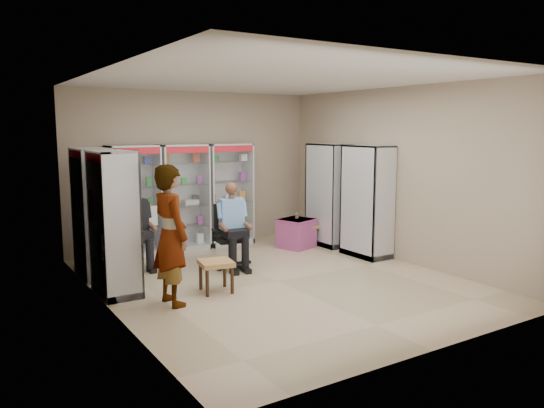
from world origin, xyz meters
TOP-DOWN VIEW (x-y plane):
  - floor at (0.00, 0.00)m, footprint 6.00×6.00m
  - room_shell at (0.00, 0.00)m, footprint 5.02×6.02m
  - cabinet_back_left at (-1.30, 2.73)m, footprint 0.90×0.50m
  - cabinet_back_mid at (-0.35, 2.73)m, footprint 0.90×0.50m
  - cabinet_back_right at (0.60, 2.73)m, footprint 0.90×0.50m
  - cabinet_right_far at (2.23, 1.60)m, footprint 0.90×0.50m
  - cabinet_right_near at (2.23, 0.50)m, footprint 0.90×0.50m
  - cabinet_left_far at (-2.23, 1.80)m, footprint 0.90×0.50m
  - cabinet_left_near at (-2.23, 0.70)m, footprint 0.90×0.50m
  - wooden_chair at (-1.55, 2.00)m, footprint 0.42×0.42m
  - seated_customer at (-1.55, 1.95)m, footprint 0.44×0.60m
  - office_chair at (-0.20, 1.15)m, footprint 0.65×0.65m
  - seated_shopkeeper at (-0.20, 1.10)m, footprint 0.52×0.67m
  - pink_trunk at (1.54, 1.73)m, footprint 0.73×0.72m
  - tea_glass at (1.59, 1.78)m, footprint 0.07×0.07m
  - woven_stool_a at (1.90, 1.75)m, footprint 0.51×0.51m
  - woven_stool_b at (-1.01, 0.03)m, footprint 0.52×0.52m
  - standing_man at (-1.74, -0.14)m, footprint 0.50×0.71m

SIDE VIEW (x-z plane):
  - floor at x=0.00m, z-range 0.00..0.00m
  - woven_stool_a at x=1.90m, z-range 0.00..0.42m
  - woven_stool_b at x=-1.01m, z-range 0.00..0.45m
  - pink_trunk at x=1.54m, z-range 0.00..0.56m
  - wooden_chair at x=-1.55m, z-range 0.00..0.94m
  - office_chair at x=-0.20m, z-range 0.00..1.05m
  - tea_glass at x=1.59m, z-range 0.56..0.67m
  - seated_shopkeeper at x=-0.20m, z-range 0.00..1.34m
  - seated_customer at x=-1.55m, z-range 0.00..1.34m
  - standing_man at x=-1.74m, z-range 0.00..1.85m
  - cabinet_back_left at x=-1.30m, z-range 0.00..2.00m
  - cabinet_back_mid at x=-0.35m, z-range 0.00..2.00m
  - cabinet_back_right at x=0.60m, z-range 0.00..2.00m
  - cabinet_right_far at x=2.23m, z-range 0.00..2.00m
  - cabinet_right_near at x=2.23m, z-range 0.00..2.00m
  - cabinet_left_far at x=-2.23m, z-range 0.00..2.00m
  - cabinet_left_near at x=-2.23m, z-range 0.00..2.00m
  - room_shell at x=0.00m, z-range 0.46..3.47m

